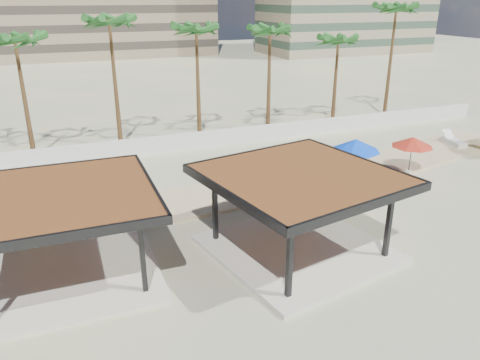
{
  "coord_description": "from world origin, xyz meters",
  "views": [
    {
      "loc": [
        -7.37,
        -15.49,
        10.34
      ],
      "look_at": [
        1.2,
        5.58,
        1.4
      ],
      "focal_mm": 35.0,
      "sensor_mm": 36.0,
      "label": 1
    }
  ],
  "objects_px": {
    "pavilion_central": "(299,205)",
    "pavilion_west": "(64,226)",
    "umbrella_c": "(413,142)",
    "lounger_d": "(453,141)",
    "lounger_a": "(145,188)",
    "lounger_c": "(284,170)",
    "lounger_b": "(295,186)"
  },
  "relations": [
    {
      "from": "pavilion_central",
      "to": "lounger_d",
      "type": "bearing_deg",
      "value": 15.75
    },
    {
      "from": "lounger_c",
      "to": "lounger_d",
      "type": "relative_size",
      "value": 1.06
    },
    {
      "from": "lounger_b",
      "to": "lounger_c",
      "type": "xyz_separation_m",
      "value": [
        0.6,
        2.59,
        0.04
      ]
    },
    {
      "from": "pavilion_west",
      "to": "umbrella_c",
      "type": "xyz_separation_m",
      "value": [
        20.22,
        3.87,
        -0.0
      ]
    },
    {
      "from": "pavilion_west",
      "to": "lounger_a",
      "type": "height_order",
      "value": "pavilion_west"
    },
    {
      "from": "lounger_b",
      "to": "lounger_d",
      "type": "bearing_deg",
      "value": -48.24
    },
    {
      "from": "lounger_a",
      "to": "lounger_d",
      "type": "bearing_deg",
      "value": -97.78
    },
    {
      "from": "pavilion_west",
      "to": "lounger_a",
      "type": "bearing_deg",
      "value": 58.84
    },
    {
      "from": "umbrella_c",
      "to": "lounger_b",
      "type": "distance_m",
      "value": 8.09
    },
    {
      "from": "pavilion_central",
      "to": "lounger_d",
      "type": "distance_m",
      "value": 20.29
    },
    {
      "from": "lounger_a",
      "to": "pavilion_central",
      "type": "bearing_deg",
      "value": -159.65
    },
    {
      "from": "pavilion_central",
      "to": "lounger_d",
      "type": "height_order",
      "value": "pavilion_central"
    },
    {
      "from": "pavilion_central",
      "to": "pavilion_west",
      "type": "height_order",
      "value": "pavilion_central"
    },
    {
      "from": "lounger_d",
      "to": "pavilion_central",
      "type": "bearing_deg",
      "value": 127.78
    },
    {
      "from": "umbrella_c",
      "to": "lounger_d",
      "type": "height_order",
      "value": "umbrella_c"
    },
    {
      "from": "umbrella_c",
      "to": "lounger_b",
      "type": "relative_size",
      "value": 1.56
    },
    {
      "from": "pavilion_west",
      "to": "lounger_c",
      "type": "relative_size",
      "value": 2.85
    },
    {
      "from": "pavilion_central",
      "to": "lounger_c",
      "type": "height_order",
      "value": "pavilion_central"
    },
    {
      "from": "lounger_d",
      "to": "lounger_b",
      "type": "bearing_deg",
      "value": 113.32
    },
    {
      "from": "lounger_a",
      "to": "lounger_d",
      "type": "xyz_separation_m",
      "value": [
        22.9,
        0.28,
        0.02
      ]
    },
    {
      "from": "lounger_b",
      "to": "lounger_d",
      "type": "xyz_separation_m",
      "value": [
        14.99,
        3.29,
        0.03
      ]
    },
    {
      "from": "umbrella_c",
      "to": "lounger_b",
      "type": "bearing_deg",
      "value": 178.84
    },
    {
      "from": "pavilion_west",
      "to": "lounger_a",
      "type": "distance_m",
      "value": 8.49
    },
    {
      "from": "pavilion_central",
      "to": "lounger_a",
      "type": "xyz_separation_m",
      "value": [
        -4.87,
        8.85,
        -1.81
      ]
    },
    {
      "from": "lounger_b",
      "to": "lounger_d",
      "type": "height_order",
      "value": "lounger_d"
    },
    {
      "from": "lounger_b",
      "to": "lounger_c",
      "type": "height_order",
      "value": "lounger_c"
    },
    {
      "from": "lounger_b",
      "to": "lounger_c",
      "type": "relative_size",
      "value": 0.8
    },
    {
      "from": "pavilion_central",
      "to": "umbrella_c",
      "type": "distance_m",
      "value": 12.33
    },
    {
      "from": "lounger_a",
      "to": "lounger_c",
      "type": "relative_size",
      "value": 0.83
    },
    {
      "from": "pavilion_central",
      "to": "lounger_a",
      "type": "relative_size",
      "value": 4.08
    },
    {
      "from": "umbrella_c",
      "to": "lounger_a",
      "type": "xyz_separation_m",
      "value": [
        -15.81,
        3.17,
        -1.75
      ]
    },
    {
      "from": "pavilion_central",
      "to": "lounger_b",
      "type": "bearing_deg",
      "value": 51.34
    }
  ]
}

